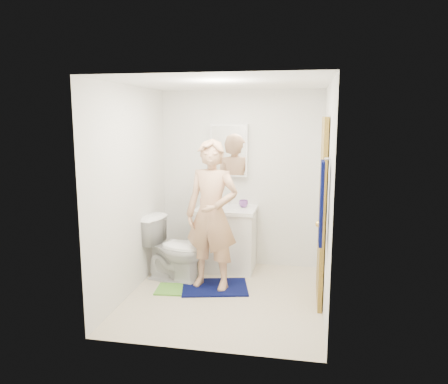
# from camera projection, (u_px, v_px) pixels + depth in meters

# --- Properties ---
(floor) EXTENTS (2.20, 2.40, 0.02)m
(floor) POSITION_uv_depth(u_px,v_px,m) (225.00, 297.00, 5.04)
(floor) COLOR beige
(floor) RESTS_ON ground
(ceiling) EXTENTS (2.20, 2.40, 0.02)m
(ceiling) POSITION_uv_depth(u_px,v_px,m) (225.00, 82.00, 4.63)
(ceiling) COLOR white
(ceiling) RESTS_ON ground
(wall_back) EXTENTS (2.20, 0.02, 2.40)m
(wall_back) POSITION_uv_depth(u_px,v_px,m) (241.00, 179.00, 6.01)
(wall_back) COLOR silver
(wall_back) RESTS_ON ground
(wall_front) EXTENTS (2.20, 0.02, 2.40)m
(wall_front) POSITION_uv_depth(u_px,v_px,m) (198.00, 219.00, 3.66)
(wall_front) COLOR silver
(wall_front) RESTS_ON ground
(wall_left) EXTENTS (0.02, 2.40, 2.40)m
(wall_left) POSITION_uv_depth(u_px,v_px,m) (130.00, 191.00, 5.04)
(wall_left) COLOR silver
(wall_left) RESTS_ON ground
(wall_right) EXTENTS (0.02, 2.40, 2.40)m
(wall_right) POSITION_uv_depth(u_px,v_px,m) (327.00, 198.00, 4.63)
(wall_right) COLOR silver
(wall_right) RESTS_ON ground
(vanity_cabinet) EXTENTS (0.75, 0.55, 0.80)m
(vanity_cabinet) POSITION_uv_depth(u_px,v_px,m) (226.00, 240.00, 5.89)
(vanity_cabinet) COLOR white
(vanity_cabinet) RESTS_ON floor
(countertop) EXTENTS (0.79, 0.59, 0.05)m
(countertop) POSITION_uv_depth(u_px,v_px,m) (226.00, 210.00, 5.81)
(countertop) COLOR white
(countertop) RESTS_ON vanity_cabinet
(sink_basin) EXTENTS (0.40, 0.40, 0.03)m
(sink_basin) POSITION_uv_depth(u_px,v_px,m) (226.00, 209.00, 5.81)
(sink_basin) COLOR white
(sink_basin) RESTS_ON countertop
(faucet) EXTENTS (0.03, 0.03, 0.12)m
(faucet) POSITION_uv_depth(u_px,v_px,m) (229.00, 201.00, 5.97)
(faucet) COLOR silver
(faucet) RESTS_ON countertop
(medicine_cabinet) EXTENTS (0.50, 0.12, 0.70)m
(medicine_cabinet) POSITION_uv_depth(u_px,v_px,m) (229.00, 150.00, 5.90)
(medicine_cabinet) COLOR white
(medicine_cabinet) RESTS_ON wall_back
(mirror_panel) EXTENTS (0.46, 0.01, 0.66)m
(mirror_panel) POSITION_uv_depth(u_px,v_px,m) (229.00, 151.00, 5.84)
(mirror_panel) COLOR white
(mirror_panel) RESTS_ON wall_back
(door) EXTENTS (0.05, 0.80, 2.05)m
(door) POSITION_uv_depth(u_px,v_px,m) (322.00, 211.00, 4.82)
(door) COLOR olive
(door) RESTS_ON ground
(door_knob) EXTENTS (0.07, 0.07, 0.07)m
(door_knob) POSITION_uv_depth(u_px,v_px,m) (319.00, 224.00, 4.53)
(door_knob) COLOR gold
(door_knob) RESTS_ON door
(towel) EXTENTS (0.03, 0.24, 0.80)m
(towel) POSITION_uv_depth(u_px,v_px,m) (321.00, 203.00, 4.09)
(towel) COLOR #060C41
(towel) RESTS_ON wall_right
(towel_hook) EXTENTS (0.06, 0.02, 0.02)m
(towel_hook) POSITION_uv_depth(u_px,v_px,m) (328.00, 159.00, 4.01)
(towel_hook) COLOR silver
(towel_hook) RESTS_ON wall_right
(toilet) EXTENTS (0.88, 0.62, 0.82)m
(toilet) POSITION_uv_depth(u_px,v_px,m) (174.00, 249.00, 5.49)
(toilet) COLOR white
(toilet) RESTS_ON floor
(bath_mat) EXTENTS (0.88, 0.72, 0.02)m
(bath_mat) POSITION_uv_depth(u_px,v_px,m) (215.00, 287.00, 5.28)
(bath_mat) COLOR #060C41
(bath_mat) RESTS_ON floor
(green_rug) EXTENTS (0.46, 0.40, 0.02)m
(green_rug) POSITION_uv_depth(u_px,v_px,m) (174.00, 289.00, 5.22)
(green_rug) COLOR #5DA436
(green_rug) RESTS_ON floor
(soap_dispenser) EXTENTS (0.09, 0.09, 0.18)m
(soap_dispenser) POSITION_uv_depth(u_px,v_px,m) (204.00, 201.00, 5.82)
(soap_dispenser) COLOR #C75D60
(soap_dispenser) RESTS_ON countertop
(toothbrush_cup) EXTENTS (0.16, 0.16, 0.10)m
(toothbrush_cup) POSITION_uv_depth(u_px,v_px,m) (244.00, 204.00, 5.84)
(toothbrush_cup) COLOR #7A4598
(toothbrush_cup) RESTS_ON countertop
(man) EXTENTS (0.71, 0.53, 1.77)m
(man) POSITION_uv_depth(u_px,v_px,m) (212.00, 215.00, 5.14)
(man) COLOR tan
(man) RESTS_ON bath_mat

